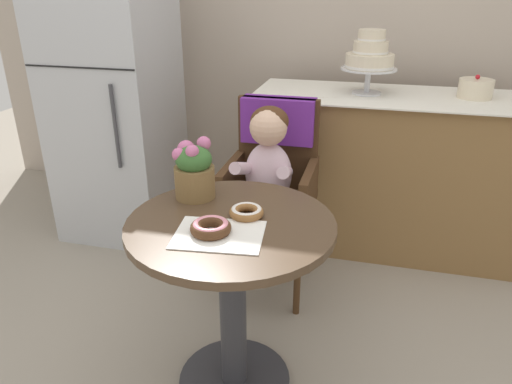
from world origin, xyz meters
TOP-DOWN VIEW (x-y plane):
  - ground_plane at (0.00, 0.00)m, footprint 8.00×8.00m
  - back_wall at (0.00, 1.85)m, footprint 4.80×0.10m
  - cafe_table at (0.00, 0.00)m, footprint 0.72×0.72m
  - wicker_chair at (-0.02, 0.76)m, footprint 0.42×0.45m
  - seated_child at (-0.02, 0.61)m, footprint 0.27×0.32m
  - paper_napkin at (-0.01, -0.10)m, footprint 0.31×0.25m
  - donut_front at (-0.04, -0.10)m, footprint 0.13×0.13m
  - donut_mid at (0.04, 0.05)m, footprint 0.12×0.12m
  - flower_vase at (-0.19, 0.16)m, footprint 0.15×0.15m
  - display_counter at (0.55, 1.30)m, footprint 1.56×0.62m
  - tiered_cake_stand at (0.38, 1.30)m, footprint 0.30×0.30m
  - round_layer_cake at (0.94, 1.34)m, footprint 0.17×0.17m
  - refrigerator at (-1.05, 1.10)m, footprint 0.64×0.63m

SIDE VIEW (x-z plane):
  - ground_plane at x=0.00m, z-range 0.00..0.00m
  - display_counter at x=0.55m, z-range 0.00..0.90m
  - cafe_table at x=0.00m, z-range 0.15..0.87m
  - wicker_chair at x=-0.02m, z-range 0.16..1.12m
  - seated_child at x=-0.02m, z-range 0.31..1.04m
  - paper_napkin at x=-0.01m, z-range 0.72..0.72m
  - donut_mid at x=0.04m, z-range 0.72..0.76m
  - donut_front at x=-0.04m, z-range 0.72..0.76m
  - flower_vase at x=-0.19m, z-range 0.72..0.94m
  - refrigerator at x=-1.05m, z-range 0.00..1.70m
  - round_layer_cake at x=0.94m, z-range 0.89..1.01m
  - tiered_cake_stand at x=0.38m, z-range 0.93..1.27m
  - back_wall at x=0.00m, z-range 0.00..2.70m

